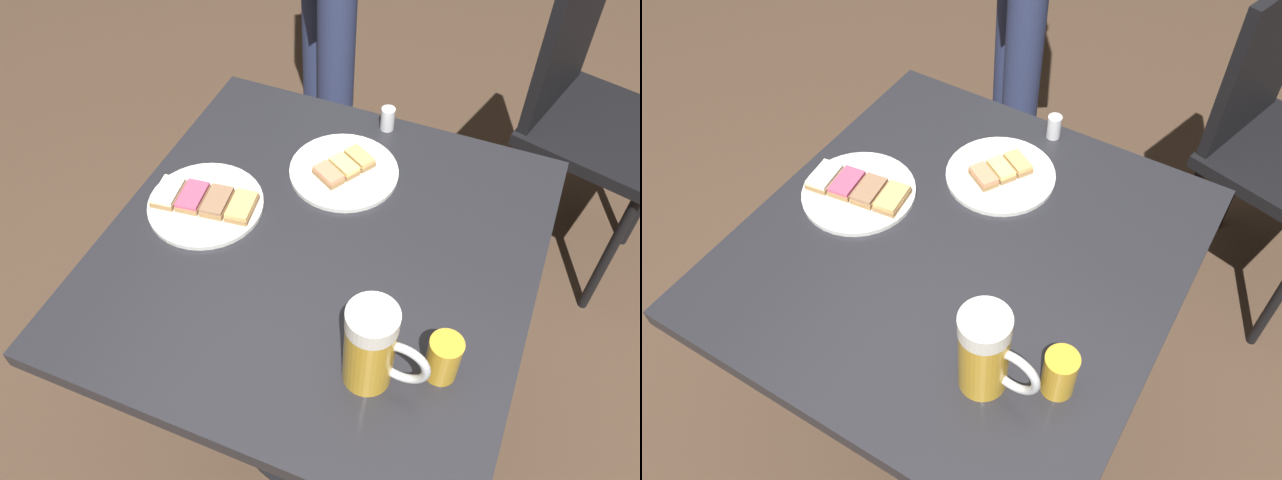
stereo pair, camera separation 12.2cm
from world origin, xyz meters
TOP-DOWN VIEW (x-y plane):
  - ground_plane at (0.00, 0.00)m, footprint 6.00×6.00m
  - cafe_table at (0.00, 0.00)m, footprint 0.83×0.80m
  - plate_near at (0.01, 0.25)m, footprint 0.23×0.23m
  - plate_far at (0.20, 0.03)m, footprint 0.23×0.23m
  - beer_mug at (-0.22, -0.18)m, footprint 0.08×0.14m
  - beer_glass_small at (-0.17, -0.28)m, footprint 0.05×0.05m
  - salt_shaker at (0.37, -0.01)m, footprint 0.03×0.03m
  - cafe_chair at (0.85, -0.43)m, footprint 0.47×0.47m

SIDE VIEW (x-z plane):
  - ground_plane at x=0.00m, z-range 0.00..0.00m
  - cafe_chair at x=0.85m, z-range 0.08..1.01m
  - cafe_table at x=0.00m, z-range 0.22..0.93m
  - plate_far at x=0.20m, z-range 0.70..0.73m
  - plate_near at x=0.01m, z-range 0.70..0.73m
  - salt_shaker at x=0.37m, z-range 0.71..0.76m
  - beer_glass_small at x=-0.17m, z-range 0.71..0.80m
  - beer_mug at x=-0.22m, z-range 0.71..0.88m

